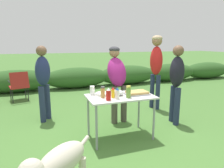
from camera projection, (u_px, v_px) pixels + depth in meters
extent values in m
plane|color=#477533|center=(120.00, 137.00, 3.45)|extent=(60.00, 60.00, 0.00)
ellipsoid|color=#2D5623|center=(16.00, 81.00, 6.55)|extent=(2.40, 0.90, 0.73)
ellipsoid|color=#2D5623|center=(77.00, 78.00, 7.21)|extent=(2.40, 0.90, 0.73)
ellipsoid|color=#2D5623|center=(128.00, 75.00, 7.87)|extent=(2.40, 0.90, 0.73)
ellipsoid|color=#2D5623|center=(170.00, 72.00, 8.53)|extent=(2.40, 0.90, 0.73)
ellipsoid|color=#2D5623|center=(207.00, 70.00, 9.19)|extent=(2.40, 0.90, 0.73)
cube|color=silver|center=(120.00, 97.00, 3.30)|extent=(1.10, 0.64, 0.02)
cylinder|color=gray|center=(97.00, 128.00, 2.97)|extent=(0.04, 0.04, 0.71)
cylinder|color=gray|center=(154.00, 120.00, 3.29)|extent=(0.04, 0.04, 0.71)
cylinder|color=gray|center=(88.00, 116.00, 3.46)|extent=(0.04, 0.04, 0.71)
cylinder|color=gray|center=(139.00, 109.00, 3.79)|extent=(0.04, 0.04, 0.71)
cube|color=#9E9EA3|center=(137.00, 94.00, 3.38)|extent=(0.39, 0.26, 0.02)
cube|color=tan|center=(137.00, 92.00, 3.38)|extent=(0.35, 0.22, 0.04)
cylinder|color=white|center=(102.00, 94.00, 3.35)|extent=(0.23, 0.23, 0.04)
ellipsoid|color=silver|center=(117.00, 93.00, 3.32)|extent=(0.21, 0.21, 0.09)
cylinder|color=white|center=(92.00, 90.00, 3.35)|extent=(0.08, 0.08, 0.15)
cylinder|color=olive|center=(128.00, 93.00, 3.17)|extent=(0.08, 0.08, 0.16)
cylinder|color=#D1CC47|center=(129.00, 87.00, 3.15)|extent=(0.07, 0.07, 0.03)
cylinder|color=yellow|center=(113.00, 94.00, 3.18)|extent=(0.06, 0.06, 0.13)
cone|color=red|center=(113.00, 88.00, 3.16)|extent=(0.05, 0.05, 0.04)
cylinder|color=#B2893D|center=(103.00, 93.00, 3.19)|extent=(0.07, 0.07, 0.15)
cylinder|color=#4C4C4C|center=(103.00, 87.00, 3.17)|extent=(0.06, 0.06, 0.03)
cylinder|color=red|center=(108.00, 95.00, 3.03)|extent=(0.08, 0.08, 0.15)
cone|color=white|center=(108.00, 89.00, 3.01)|extent=(0.06, 0.06, 0.04)
cylinder|color=silver|center=(117.00, 94.00, 3.11)|extent=(0.07, 0.07, 0.14)
cone|color=#194793|center=(117.00, 89.00, 3.09)|extent=(0.06, 0.06, 0.04)
cylinder|color=#4C473D|center=(114.00, 105.00, 3.99)|extent=(0.12, 0.12, 0.75)
cylinder|color=#4C473D|center=(124.00, 104.00, 4.08)|extent=(0.12, 0.12, 0.75)
ellipsoid|color=#931E70|center=(117.00, 72.00, 4.01)|extent=(0.43, 0.52, 0.67)
sphere|color=#936B4C|center=(114.00, 52.00, 4.03)|extent=(0.21, 0.21, 0.21)
ellipsoid|color=#333338|center=(114.00, 50.00, 4.02)|extent=(0.22, 0.22, 0.12)
cylinder|color=#232D4C|center=(152.00, 91.00, 4.98)|extent=(0.11, 0.11, 0.84)
cylinder|color=#232D4C|center=(158.00, 92.00, 4.83)|extent=(0.11, 0.11, 0.84)
ellipsoid|color=red|center=(156.00, 61.00, 4.75)|extent=(0.32, 0.39, 0.68)
sphere|color=#936B4C|center=(157.00, 41.00, 4.66)|extent=(0.23, 0.23, 0.23)
ellipsoid|color=tan|center=(157.00, 38.00, 4.64)|extent=(0.24, 0.24, 0.14)
cylinder|color=#232D4C|center=(42.00, 104.00, 4.05)|extent=(0.11, 0.11, 0.74)
cylinder|color=#232D4C|center=(48.00, 102.00, 4.24)|extent=(0.11, 0.11, 0.74)
ellipsoid|color=navy|center=(43.00, 71.00, 4.01)|extent=(0.42, 0.44, 0.60)
sphere|color=brown|center=(41.00, 51.00, 3.93)|extent=(0.21, 0.21, 0.21)
cylinder|color=#232D4C|center=(173.00, 104.00, 4.10)|extent=(0.11, 0.11, 0.75)
cylinder|color=#232D4C|center=(177.00, 107.00, 3.91)|extent=(0.11, 0.11, 0.75)
ellipsoid|color=black|center=(177.00, 72.00, 3.87)|extent=(0.32, 0.40, 0.60)
sphere|color=brown|center=(178.00, 51.00, 3.78)|extent=(0.21, 0.21, 0.21)
ellipsoid|color=beige|center=(62.00, 160.00, 1.78)|extent=(0.59, 0.57, 0.25)
cylinder|color=beige|center=(83.00, 143.00, 2.06)|extent=(0.16, 0.15, 0.10)
cube|color=maroon|center=(19.00, 87.00, 5.62)|extent=(0.56, 0.56, 0.03)
cube|color=maroon|center=(20.00, 80.00, 5.34)|extent=(0.49, 0.27, 0.44)
cylinder|color=black|center=(12.00, 96.00, 5.38)|extent=(0.02, 0.02, 0.38)
cylinder|color=black|center=(28.00, 94.00, 5.60)|extent=(0.02, 0.02, 0.38)
cylinder|color=black|center=(10.00, 93.00, 5.71)|extent=(0.02, 0.02, 0.38)
cylinder|color=black|center=(25.00, 91.00, 5.93)|extent=(0.02, 0.02, 0.38)
cylinder|color=black|center=(9.00, 82.00, 5.46)|extent=(0.12, 0.41, 0.02)
cylinder|color=black|center=(27.00, 80.00, 5.71)|extent=(0.12, 0.41, 0.02)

